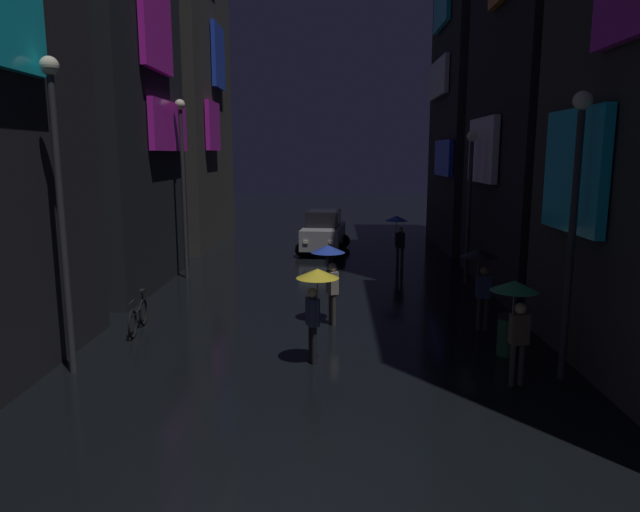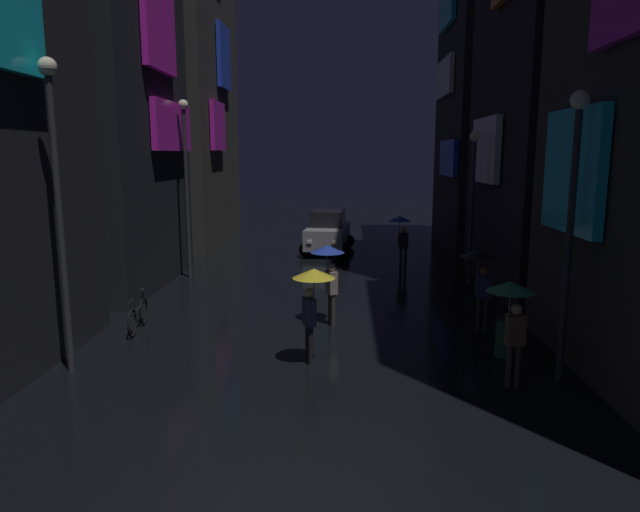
# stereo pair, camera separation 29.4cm
# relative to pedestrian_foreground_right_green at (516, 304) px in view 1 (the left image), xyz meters

# --- Properties ---
(ground_plane) EXTENTS (120.00, 120.00, 0.00)m
(ground_plane) POSITION_rel_pedestrian_foreground_right_green_xyz_m (-3.86, -4.02, -1.67)
(ground_plane) COLOR black
(building_left_far) EXTENTS (4.25, 8.56, 23.01)m
(building_left_far) POSITION_rel_pedestrian_foreground_right_green_xyz_m (-11.34, 18.25, 9.85)
(building_left_far) COLOR #33302D
(building_left_far) RESTS_ON ground
(building_right_far) EXTENTS (4.25, 7.12, 15.83)m
(building_right_far) POSITION_rel_pedestrian_foreground_right_green_xyz_m (3.62, 17.54, 6.25)
(building_right_far) COLOR #232328
(building_right_far) RESTS_ON ground
(pedestrian_foreground_right_green) EXTENTS (0.90, 0.90, 2.12)m
(pedestrian_foreground_right_green) POSITION_rel_pedestrian_foreground_right_green_xyz_m (0.00, 0.00, 0.00)
(pedestrian_foreground_right_green) COLOR #38332D
(pedestrian_foreground_right_green) RESTS_ON ground
(pedestrian_near_crossing_blue) EXTENTS (0.90, 0.90, 2.12)m
(pedestrian_near_crossing_blue) POSITION_rel_pedestrian_foreground_right_green_xyz_m (-3.59, 4.11, 0.00)
(pedestrian_near_crossing_blue) COLOR #38332D
(pedestrian_near_crossing_blue) RESTS_ON ground
(pedestrian_far_right_blue) EXTENTS (0.90, 0.90, 2.12)m
(pedestrian_far_right_blue) POSITION_rel_pedestrian_foreground_right_green_xyz_m (-1.00, 11.49, 0.00)
(pedestrian_far_right_blue) COLOR #2D2D38
(pedestrian_far_right_blue) RESTS_ON ground
(pedestrian_midstreet_centre_yellow) EXTENTS (0.90, 0.90, 2.12)m
(pedestrian_midstreet_centre_yellow) POSITION_rel_pedestrian_foreground_right_green_xyz_m (-3.84, 1.07, 0.00)
(pedestrian_midstreet_centre_yellow) COLOR black
(pedestrian_midstreet_centre_yellow) RESTS_ON ground
(pedestrian_foreground_left_black) EXTENTS (0.90, 0.90, 2.12)m
(pedestrian_foreground_left_black) POSITION_rel_pedestrian_foreground_right_green_xyz_m (0.23, 3.62, 0.00)
(pedestrian_foreground_left_black) COLOR #38332D
(pedestrian_foreground_left_black) RESTS_ON ground
(bicycle_parked_at_storefront) EXTENTS (0.23, 1.82, 0.96)m
(bicycle_parked_at_storefront) POSITION_rel_pedestrian_foreground_right_green_xyz_m (-8.46, 3.32, -1.28)
(bicycle_parked_at_storefront) COLOR black
(bicycle_parked_at_storefront) RESTS_ON ground
(car_distant) EXTENTS (2.51, 4.27, 1.92)m
(car_distant) POSITION_rel_pedestrian_foreground_right_green_xyz_m (-3.96, 15.50, -0.74)
(car_distant) COLOR #99999E
(car_distant) RESTS_ON ground
(streetlamp_right_far) EXTENTS (0.36, 0.36, 5.24)m
(streetlamp_right_far) POSITION_rel_pedestrian_foreground_right_green_xyz_m (1.14, 9.01, 1.63)
(streetlamp_right_far) COLOR #2D2D33
(streetlamp_right_far) RESTS_ON ground
(streetlamp_left_near) EXTENTS (0.36, 0.36, 6.29)m
(streetlamp_left_near) POSITION_rel_pedestrian_foreground_right_green_xyz_m (-8.86, 0.48, 2.20)
(streetlamp_left_near) COLOR #2D2D33
(streetlamp_left_near) RESTS_ON ground
(streetlamp_right_near) EXTENTS (0.36, 0.36, 5.63)m
(streetlamp_right_near) POSITION_rel_pedestrian_foreground_right_green_xyz_m (1.14, 0.44, 1.84)
(streetlamp_right_near) COLOR #2D2D33
(streetlamp_right_near) RESTS_ON ground
(streetlamp_left_far) EXTENTS (0.36, 0.36, 6.35)m
(streetlamp_left_far) POSITION_rel_pedestrian_foreground_right_green_xyz_m (-8.86, 9.69, 2.23)
(streetlamp_left_far) COLOR #2D2D33
(streetlamp_left_far) RESTS_ON ground
(trash_bin) EXTENTS (0.46, 0.46, 0.93)m
(trash_bin) POSITION_rel_pedestrian_foreground_right_green_xyz_m (0.44, 1.80, -1.20)
(trash_bin) COLOR #265933
(trash_bin) RESTS_ON ground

